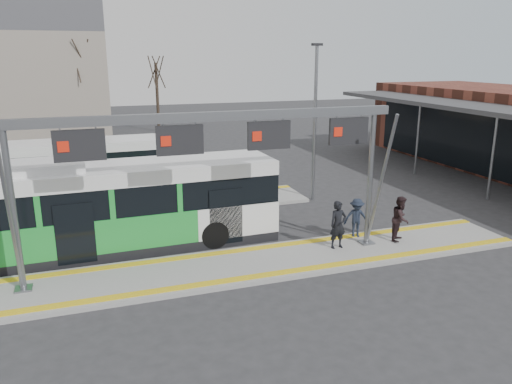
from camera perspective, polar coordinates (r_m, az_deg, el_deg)
ground at (r=17.32m, az=-2.96°, el=-8.80°), size 120.00×120.00×0.00m
platform_main at (r=17.28m, az=-2.96°, el=-8.57°), size 22.00×3.00×0.15m
platform_second at (r=24.24m, az=-17.49°, el=-2.18°), size 20.00×3.00×0.15m
tactile_main at (r=17.25m, az=-2.97°, el=-8.31°), size 22.00×2.65×0.02m
tactile_second at (r=25.32m, az=-17.60°, el=-1.25°), size 20.00×0.35×0.02m
gantry at (r=16.20m, az=-4.61°, el=5.43°), size 13.00×1.68×5.20m
hero_bus at (r=19.22m, az=-17.09°, el=-1.86°), size 12.91×3.06×3.53m
bg_bus_green at (r=27.35m, az=-22.37°, el=2.26°), size 11.57×2.50×2.89m
passenger_a at (r=18.67m, az=9.35°, el=-3.71°), size 0.67×0.46×1.79m
passenger_b at (r=19.97m, az=16.20°, el=-2.93°), size 1.07×1.06×1.75m
passenger_c at (r=19.97m, az=11.41°, el=-2.90°), size 1.14×0.88×1.56m
tree_left at (r=45.65m, az=-19.45°, el=13.88°), size 1.40×1.40×8.67m
tree_mid at (r=48.67m, az=-11.35°, el=13.24°), size 1.40×1.40×7.29m
lamp_east at (r=24.69m, az=6.73°, el=8.22°), size 0.50×0.25×7.63m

